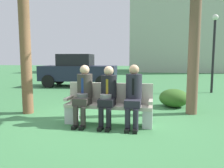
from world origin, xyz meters
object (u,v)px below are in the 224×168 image
seated_man_left (84,92)px  parked_car_near (78,70)px  building_backdrop (182,28)px  seated_man_middle (108,93)px  park_bench (109,105)px  shrub_near_bench (174,98)px  street_lamp (214,45)px  seated_man_right (133,93)px

seated_man_left → parked_car_near: bearing=111.4°
building_backdrop → seated_man_middle: bearing=-99.7°
park_bench → shrub_near_bench: bearing=52.7°
park_bench → seated_man_middle: 0.32m
shrub_near_bench → parked_car_near: (-4.55, 4.13, 0.57)m
seated_man_middle → street_lamp: street_lamp is taller
park_bench → street_lamp: (3.35, 5.21, 1.60)m
seated_man_middle → building_backdrop: (3.81, 22.17, 4.32)m
seated_man_right → street_lamp: street_lamp is taller
shrub_near_bench → building_backdrop: building_backdrop is taller
building_backdrop → seated_man_left: bearing=-101.1°
seated_man_middle → parked_car_near: parked_car_near is taller
seated_man_left → building_backdrop: (4.35, 22.16, 4.31)m
seated_man_middle → seated_man_right: size_ratio=0.98×
park_bench → street_lamp: 6.40m
park_bench → parked_car_near: parked_car_near is taller
seated_man_right → park_bench: bearing=167.4°
shrub_near_bench → building_backdrop: size_ratio=0.07×
parked_car_near → street_lamp: (6.35, -0.95, 1.18)m
seated_man_left → building_backdrop: bearing=78.9°
park_bench → seated_man_right: seated_man_right is taller
street_lamp → shrub_near_bench: bearing=-119.5°
seated_man_right → building_backdrop: building_backdrop is taller
seated_man_left → park_bench: bearing=13.7°
seated_man_right → shrub_near_bench: bearing=65.2°
street_lamp → building_backdrop: (0.47, 16.82, 3.01)m
building_backdrop → parked_car_near: bearing=-113.2°
seated_man_right → street_lamp: (2.79, 5.33, 1.28)m
parked_car_near → street_lamp: size_ratio=1.23×
parked_car_near → street_lamp: bearing=-8.5°
seated_man_right → building_backdrop: size_ratio=0.11×
seated_man_left → building_backdrop: 23.00m
street_lamp → seated_man_middle: bearing=-122.0°
park_bench → seated_man_middle: bearing=-87.8°
seated_man_right → seated_man_middle: bearing=-179.1°
parked_car_near → building_backdrop: 17.78m
park_bench → parked_car_near: 6.87m
seated_man_left → shrub_near_bench: 3.04m
seated_man_middle → shrub_near_bench: 2.70m
seated_man_right → parked_car_near: size_ratio=0.33×
shrub_near_bench → street_lamp: size_ratio=0.27×
seated_man_right → street_lamp: 6.16m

